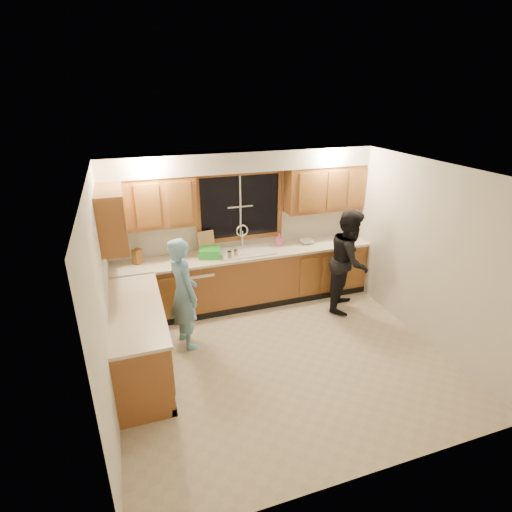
{
  "coord_description": "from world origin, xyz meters",
  "views": [
    {
      "loc": [
        -1.76,
        -4.08,
        3.34
      ],
      "look_at": [
        -0.15,
        0.65,
        1.25
      ],
      "focal_mm": 28.0,
      "sensor_mm": 36.0,
      "label": 1
    }
  ],
  "objects": [
    {
      "name": "dishwasher",
      "position": [
        -0.85,
        1.59,
        0.41
      ],
      "size": [
        0.6,
        0.56,
        0.82
      ],
      "primitive_type": "cube",
      "color": "silver",
      "rests_on": "floor"
    },
    {
      "name": "can_left",
      "position": [
        -0.33,
        1.39,
        0.99
      ],
      "size": [
        0.09,
        0.09,
        0.13
      ],
      "primitive_type": "cylinder",
      "rotation": [
        0.0,
        0.0,
        0.2
      ],
      "color": "#B9A88E",
      "rests_on": "countertop_back"
    },
    {
      "name": "upper_cabinets_return",
      "position": [
        -1.94,
        1.12,
        1.83
      ],
      "size": [
        0.33,
        0.9,
        0.75
      ],
      "primitive_type": "cube",
      "color": "brown",
      "rests_on": "wall_left"
    },
    {
      "name": "upper_cabinets_left",
      "position": [
        -1.43,
        1.73,
        1.83
      ],
      "size": [
        1.35,
        0.33,
        0.75
      ],
      "primitive_type": "cube",
      "color": "brown",
      "rests_on": "wall_back"
    },
    {
      "name": "countertop_back",
      "position": [
        0.0,
        1.58,
        0.9
      ],
      "size": [
        4.2,
        0.63,
        0.04
      ],
      "primitive_type": "cube",
      "color": "beige",
      "rests_on": "base_cabinets_back"
    },
    {
      "name": "man",
      "position": [
        -1.15,
        0.74,
        0.8
      ],
      "size": [
        0.52,
        0.66,
        1.6
      ],
      "primitive_type": "imported",
      "rotation": [
        0.0,
        0.0,
        1.84
      ],
      "color": "#6FACD2",
      "rests_on": "floor"
    },
    {
      "name": "wall_back",
      "position": [
        0.0,
        1.9,
        1.25
      ],
      "size": [
        4.2,
        0.0,
        4.2
      ],
      "primitive_type": "plane",
      "rotation": [
        1.57,
        0.0,
        0.0
      ],
      "color": "silver",
      "rests_on": "ground"
    },
    {
      "name": "soap_bottle",
      "position": [
        0.62,
        1.72,
        1.02
      ],
      "size": [
        0.1,
        0.1,
        0.2
      ],
      "primitive_type": "imported",
      "rotation": [
        0.0,
        0.0,
        0.07
      ],
      "color": "pink",
      "rests_on": "countertop_back"
    },
    {
      "name": "base_cabinets_back",
      "position": [
        0.0,
        1.6,
        0.44
      ],
      "size": [
        4.2,
        0.6,
        0.88
      ],
      "primitive_type": "cube",
      "color": "brown",
      "rests_on": "ground"
    },
    {
      "name": "cutting_board",
      "position": [
        -0.61,
        1.76,
        1.1
      ],
      "size": [
        0.29,
        0.14,
        0.36
      ],
      "primitive_type": "cube",
      "rotation": [
        -0.21,
        0.0,
        0.18
      ],
      "color": "tan",
      "rests_on": "countertop_back"
    },
    {
      "name": "soffit",
      "position": [
        0.0,
        1.72,
        2.35
      ],
      "size": [
        4.2,
        0.35,
        0.3
      ],
      "primitive_type": "cube",
      "color": "silver",
      "rests_on": "wall_back"
    },
    {
      "name": "wall_left",
      "position": [
        -2.1,
        0.0,
        1.25
      ],
      "size": [
        0.0,
        3.8,
        3.8
      ],
      "primitive_type": "plane",
      "rotation": [
        1.57,
        0.0,
        1.57
      ],
      "color": "silver",
      "rests_on": "ground"
    },
    {
      "name": "can_right",
      "position": [
        -0.21,
        1.45,
        0.98
      ],
      "size": [
        0.08,
        0.08,
        0.12
      ],
      "primitive_type": "cylinder",
      "rotation": [
        0.0,
        0.0,
        0.29
      ],
      "color": "#B9A88E",
      "rests_on": "countertop_back"
    },
    {
      "name": "floor",
      "position": [
        0.0,
        0.0,
        0.0
      ],
      "size": [
        4.2,
        4.2,
        0.0
      ],
      "primitive_type": "plane",
      "color": "#BFAE93",
      "rests_on": "ground"
    },
    {
      "name": "woman",
      "position": [
        1.51,
        0.94,
        0.83
      ],
      "size": [
        0.99,
        1.02,
        1.66
      ],
      "primitive_type": "imported",
      "rotation": [
        0.0,
        0.0,
        0.89
      ],
      "color": "black",
      "rests_on": "floor"
    },
    {
      "name": "base_cabinets_left",
      "position": [
        -1.8,
        0.35,
        0.44
      ],
      "size": [
        0.6,
        1.9,
        0.88
      ],
      "primitive_type": "cube",
      "color": "brown",
      "rests_on": "ground"
    },
    {
      "name": "window_frame",
      "position": [
        0.0,
        1.89,
        1.6
      ],
      "size": [
        1.44,
        0.03,
        1.14
      ],
      "color": "black",
      "rests_on": "wall_back"
    },
    {
      "name": "wall_right",
      "position": [
        2.1,
        0.0,
        1.25
      ],
      "size": [
        0.0,
        3.8,
        3.8
      ],
      "primitive_type": "plane",
      "rotation": [
        1.57,
        0.0,
        -1.57
      ],
      "color": "silver",
      "rests_on": "ground"
    },
    {
      "name": "stove",
      "position": [
        -1.8,
        -0.22,
        0.45
      ],
      "size": [
        0.58,
        0.75,
        0.9
      ],
      "primitive_type": "cube",
      "color": "silver",
      "rests_on": "floor"
    },
    {
      "name": "bowl",
      "position": [
        1.1,
        1.64,
        0.95
      ],
      "size": [
        0.26,
        0.26,
        0.06
      ],
      "primitive_type": "imported",
      "rotation": [
        0.0,
        0.0,
        -0.13
      ],
      "color": "silver",
      "rests_on": "countertop_back"
    },
    {
      "name": "countertop_left",
      "position": [
        -1.79,
        0.35,
        0.9
      ],
      "size": [
        0.63,
        1.9,
        0.04
      ],
      "primitive_type": "cube",
      "color": "beige",
      "rests_on": "base_cabinets_left"
    },
    {
      "name": "dish_crate",
      "position": [
        -0.59,
        1.59,
        0.99
      ],
      "size": [
        0.39,
        0.37,
        0.15
      ],
      "primitive_type": "cube",
      "rotation": [
        0.0,
        0.0,
        -0.32
      ],
      "color": "green",
      "rests_on": "countertop_back"
    },
    {
      "name": "sink",
      "position": [
        0.0,
        1.6,
        0.86
      ],
      "size": [
        0.86,
        0.52,
        0.57
      ],
      "color": "white",
      "rests_on": "countertop_back"
    },
    {
      "name": "knife_block",
      "position": [
        -1.67,
        1.69,
        1.03
      ],
      "size": [
        0.16,
        0.16,
        0.23
      ],
      "primitive_type": "cube",
      "rotation": [
        0.0,
        0.0,
        0.72
      ],
      "color": "brown",
      "rests_on": "countertop_back"
    },
    {
      "name": "upper_cabinets_right",
      "position": [
        1.43,
        1.73,
        1.83
      ],
      "size": [
        1.35,
        0.33,
        0.75
      ],
      "primitive_type": "cube",
      "color": "brown",
      "rests_on": "wall_back"
    },
    {
      "name": "ceiling",
      "position": [
        0.0,
        0.0,
        2.5
      ],
      "size": [
        4.2,
        4.2,
        0.0
      ],
      "primitive_type": "plane",
      "rotation": [
        3.14,
        0.0,
        0.0
      ],
      "color": "white"
    }
  ]
}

